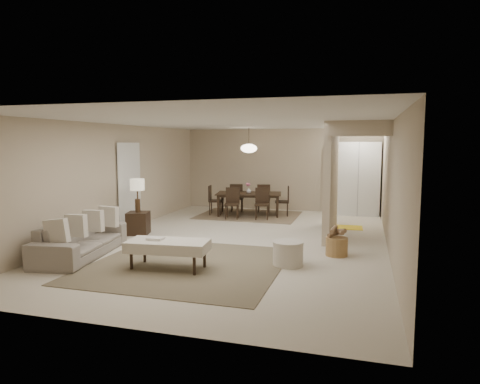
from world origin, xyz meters
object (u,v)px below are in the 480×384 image
(side_table, at_px, (138,223))
(dining_table, at_px, (249,204))
(round_pouf, at_px, (288,254))
(sofa, at_px, (81,239))
(ottoman_bench, at_px, (168,246))
(pantry_cabinet, at_px, (358,179))
(wicker_basket, at_px, (337,247))

(side_table, bearing_deg, dining_table, 61.10)
(round_pouf, xyz_separation_m, dining_table, (-1.96, 4.70, 0.12))
(sofa, relative_size, ottoman_bench, 1.59)
(pantry_cabinet, distance_m, ottoman_bench, 7.09)
(pantry_cabinet, xyz_separation_m, sofa, (-4.80, -6.13, -0.73))
(ottoman_bench, relative_size, wicker_basket, 3.45)
(pantry_cabinet, xyz_separation_m, side_table, (-4.75, -4.15, -0.79))
(round_pouf, height_order, dining_table, dining_table)
(side_table, xyz_separation_m, wicker_basket, (4.46, -0.65, -0.08))
(round_pouf, distance_m, wicker_basket, 1.16)
(ottoman_bench, bearing_deg, pantry_cabinet, 59.80)
(side_table, bearing_deg, pantry_cabinet, 41.15)
(ottoman_bench, bearing_deg, dining_table, 85.09)
(wicker_basket, height_order, dining_table, dining_table)
(ottoman_bench, bearing_deg, wicker_basket, 26.07)
(dining_table, bearing_deg, round_pouf, -78.06)
(side_table, bearing_deg, wicker_basket, -8.24)
(round_pouf, bearing_deg, side_table, 157.66)
(sofa, height_order, ottoman_bench, sofa)
(pantry_cabinet, relative_size, wicker_basket, 5.22)
(ottoman_bench, height_order, wicker_basket, ottoman_bench)
(pantry_cabinet, height_order, dining_table, pantry_cabinet)
(ottoman_bench, xyz_separation_m, wicker_basket, (2.62, 1.63, -0.21))
(pantry_cabinet, bearing_deg, round_pouf, -100.37)
(sofa, height_order, side_table, sofa)
(pantry_cabinet, xyz_separation_m, ottoman_bench, (-2.90, -6.43, -0.67))
(side_table, xyz_separation_m, dining_table, (1.75, 3.17, 0.07))
(pantry_cabinet, distance_m, sofa, 7.82)
(sofa, relative_size, wicker_basket, 5.49)
(sofa, relative_size, round_pouf, 4.17)
(sofa, bearing_deg, pantry_cabinet, -47.27)
(sofa, xyz_separation_m, round_pouf, (3.76, 0.46, -0.12))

